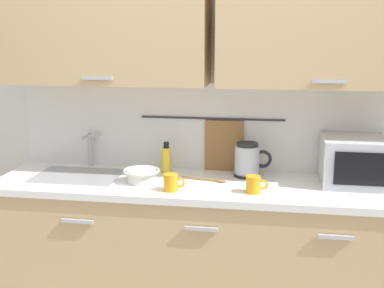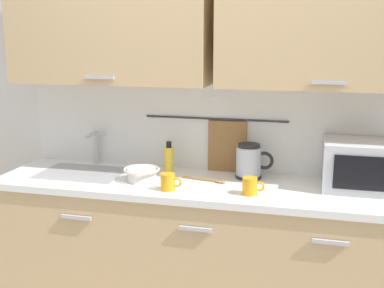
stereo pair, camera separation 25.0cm
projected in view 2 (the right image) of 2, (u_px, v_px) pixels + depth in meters
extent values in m
cube|color=tan|center=(208.00, 258.00, 2.96)|extent=(2.50, 0.60, 0.86)
cube|color=#B7B7BC|center=(76.00, 217.00, 2.76)|extent=(0.18, 0.02, 0.02)
cube|color=#B7B7BC|center=(195.00, 229.00, 2.60)|extent=(0.18, 0.02, 0.02)
cube|color=#B7B7BC|center=(331.00, 242.00, 2.43)|extent=(0.18, 0.02, 0.02)
cube|color=white|center=(208.00, 186.00, 2.86)|extent=(2.53, 0.63, 0.04)
cube|color=#9EA0A5|center=(82.00, 180.00, 3.08)|extent=(0.52, 0.38, 0.09)
cube|color=silver|center=(220.00, 115.00, 3.09)|extent=(3.70, 0.06, 2.50)
cube|color=silver|center=(219.00, 127.00, 3.07)|extent=(2.50, 0.01, 0.55)
cube|color=tan|center=(110.00, 24.00, 2.94)|extent=(1.22, 0.33, 0.70)
cube|color=#B7B7BC|center=(99.00, 77.00, 2.84)|extent=(0.18, 0.01, 0.02)
cube|color=tan|center=(332.00, 23.00, 2.64)|extent=(1.22, 0.33, 0.70)
cube|color=#B7B7BC|center=(329.00, 83.00, 2.53)|extent=(0.18, 0.01, 0.02)
cylinder|color=#333338|center=(215.00, 119.00, 3.06)|extent=(0.90, 0.01, 0.01)
cube|color=olive|center=(227.00, 148.00, 3.07)|extent=(0.24, 0.02, 0.34)
cylinder|color=#B2B5BA|center=(97.00, 148.00, 3.26)|extent=(0.03, 0.03, 0.22)
cylinder|color=#B2B5BA|center=(91.00, 135.00, 3.17)|extent=(0.02, 0.16, 0.02)
cube|color=#B2B5BA|center=(102.00, 134.00, 3.23)|extent=(0.07, 0.02, 0.01)
cube|color=silver|center=(366.00, 165.00, 2.72)|extent=(0.46, 0.34, 0.27)
cube|color=black|center=(362.00, 173.00, 2.57)|extent=(0.29, 0.01, 0.18)
cylinder|color=black|center=(248.00, 176.00, 2.97)|extent=(0.16, 0.16, 0.02)
cylinder|color=#B2B7BC|center=(249.00, 161.00, 2.94)|extent=(0.15, 0.15, 0.17)
cylinder|color=#262628|center=(249.00, 145.00, 2.92)|extent=(0.13, 0.13, 0.02)
torus|color=black|center=(264.00, 161.00, 2.92)|extent=(0.11, 0.02, 0.11)
cylinder|color=yellow|center=(169.00, 160.00, 3.06)|extent=(0.06, 0.06, 0.16)
cylinder|color=black|center=(169.00, 144.00, 3.04)|extent=(0.03, 0.03, 0.04)
cylinder|color=orange|center=(168.00, 182.00, 2.72)|extent=(0.08, 0.08, 0.09)
torus|color=orange|center=(177.00, 182.00, 2.70)|extent=(0.06, 0.01, 0.06)
cylinder|color=silver|center=(142.00, 175.00, 2.89)|extent=(0.17, 0.17, 0.07)
torus|color=silver|center=(142.00, 169.00, 2.89)|extent=(0.21, 0.21, 0.01)
cylinder|color=orange|center=(250.00, 186.00, 2.64)|extent=(0.08, 0.08, 0.09)
torus|color=orange|center=(260.00, 186.00, 2.63)|extent=(0.06, 0.01, 0.06)
cube|color=#9E7042|center=(199.00, 179.00, 2.92)|extent=(0.22, 0.06, 0.01)
ellipsoid|color=#9E7042|center=(221.00, 182.00, 2.86)|extent=(0.07, 0.05, 0.01)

